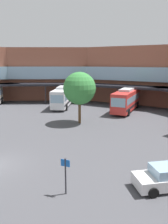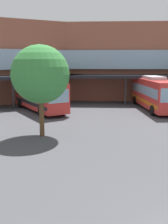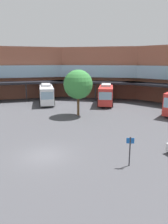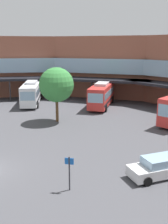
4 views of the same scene
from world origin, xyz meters
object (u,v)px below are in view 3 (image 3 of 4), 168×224
Objects in this scene: bus_1 at (106,94)px; stop_sign_post at (130,148)px; plaza_tree at (78,84)px; bus_5 at (46,93)px.

bus_1 is 25.78m from stop_sign_post.
stop_sign_post is at bearing -47.80° from plaza_tree.
plaza_tree reaches higher than bus_1.
bus_5 reaches higher than stop_sign_post.
plaza_tree is (-0.29, -10.70, 2.77)m from bus_1.
bus_1 reaches higher than bus_5.
bus_5 is 12.52m from plaza_tree.
bus_1 is at bearing 74.41° from bus_5.
bus_1 is at bearing 88.47° from plaza_tree.
bus_1 is 11.05m from plaza_tree.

